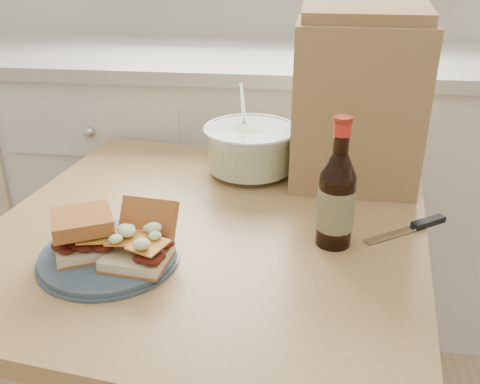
# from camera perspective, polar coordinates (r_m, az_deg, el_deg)

# --- Properties ---
(cabinet_run) EXTENTS (2.50, 0.64, 0.94)m
(cabinet_run) POSITION_cam_1_polar(r_m,az_deg,el_deg) (1.96, 2.28, 1.16)
(cabinet_run) COLOR white
(cabinet_run) RESTS_ON ground
(dining_table) EXTENTS (1.00, 1.00, 0.74)m
(dining_table) POSITION_cam_1_polar(r_m,az_deg,el_deg) (1.17, -3.44, -8.30)
(dining_table) COLOR tan
(dining_table) RESTS_ON ground
(plate) EXTENTS (0.25, 0.25, 0.02)m
(plate) POSITION_cam_1_polar(r_m,az_deg,el_deg) (1.03, -13.81, -6.69)
(plate) COLOR #3A4D5E
(plate) RESTS_ON dining_table
(sandwich_left) EXTENTS (0.14, 0.13, 0.08)m
(sandwich_left) POSITION_cam_1_polar(r_m,az_deg,el_deg) (1.02, -16.35, -4.23)
(sandwich_left) COLOR beige
(sandwich_left) RESTS_ON plate
(sandwich_right) EXTENTS (0.12, 0.16, 0.09)m
(sandwich_right) POSITION_cam_1_polar(r_m,az_deg,el_deg) (0.99, -10.58, -5.11)
(sandwich_right) COLOR beige
(sandwich_right) RESTS_ON plate
(coleslaw_bowl) EXTENTS (0.24, 0.24, 0.23)m
(coleslaw_bowl) POSITION_cam_1_polar(r_m,az_deg,el_deg) (1.34, 1.11, 4.41)
(coleslaw_bowl) COLOR white
(coleslaw_bowl) RESTS_ON dining_table
(beer_bottle) EXTENTS (0.07, 0.07, 0.26)m
(beer_bottle) POSITION_cam_1_polar(r_m,az_deg,el_deg) (1.03, 10.24, -0.70)
(beer_bottle) COLOR black
(beer_bottle) RESTS_ON dining_table
(knife) EXTENTS (0.18, 0.13, 0.01)m
(knife) POSITION_cam_1_polar(r_m,az_deg,el_deg) (1.17, 18.56, -3.38)
(knife) COLOR silver
(knife) RESTS_ON dining_table
(paper_bag) EXTENTS (0.30, 0.20, 0.38)m
(paper_bag) POSITION_cam_1_polar(r_m,az_deg,el_deg) (1.27, 12.35, 8.80)
(paper_bag) COLOR #A4834F
(paper_bag) RESTS_ON dining_table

